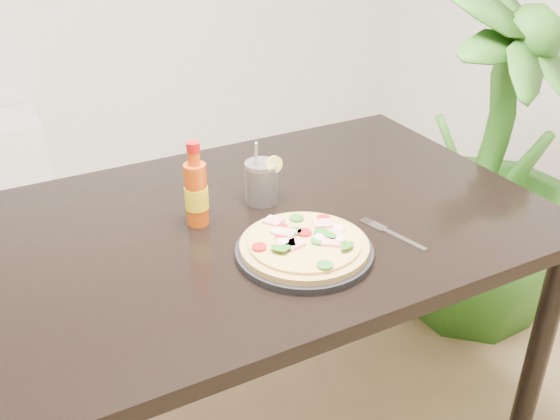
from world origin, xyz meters
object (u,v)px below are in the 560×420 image
plate (304,252)px  cola_cup (261,183)px  dining_table (257,247)px  fork (391,233)px  houseplant (492,162)px  pizza (304,244)px  hot_sauce_bottle (196,192)px

plate → cola_cup: bearing=83.7°
dining_table → plate: (0.02, -0.20, 0.09)m
fork → houseplant: bearing=14.7°
pizza → hot_sauce_bottle: (-0.15, 0.24, 0.06)m
fork → pizza: bearing=161.0°
pizza → houseplant: houseplant is taller
plate → cola_cup: cola_cup is taller
cola_cup → dining_table: bearing=-124.3°
dining_table → cola_cup: cola_cup is taller
hot_sauce_bottle → plate: bearing=-57.3°
plate → hot_sauce_bottle: 0.29m
hot_sauce_bottle → houseplant: 1.16m
pizza → cola_cup: (0.03, 0.27, 0.02)m
dining_table → cola_cup: bearing=55.7°
pizza → houseplant: 1.07m
hot_sauce_bottle → houseplant: size_ratio=0.17×
hot_sauce_bottle → cola_cup: 0.19m
hot_sauce_bottle → cola_cup: size_ratio=1.20×
dining_table → houseplant: bearing=11.0°
pizza → plate: bearing=-128.7°
plate → houseplant: size_ratio=0.25×
dining_table → pizza: (0.02, -0.20, 0.11)m
cola_cup → hot_sauce_bottle: bearing=-171.0°
dining_table → fork: size_ratio=7.50×
dining_table → hot_sauce_bottle: 0.22m
fork → cola_cup: bearing=109.9°
cola_cup → houseplant: 0.98m
cola_cup → houseplant: bearing=7.3°
cola_cup → plate: bearing=-96.3°
fork → houseplant: size_ratio=0.15×
plate → hot_sauce_bottle: bearing=122.7°
plate → houseplant: houseplant is taller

